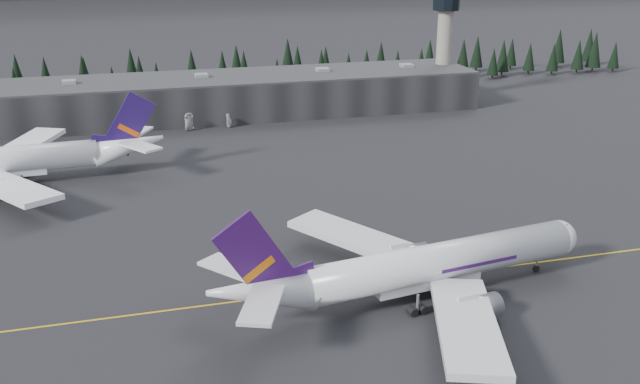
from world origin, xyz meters
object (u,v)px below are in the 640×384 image
object	(u,v)px
terminal	(233,95)
control_tower	(445,33)
gse_vehicle_b	(229,125)
gse_vehicle_a	(189,128)
jet_main	(411,268)
jet_parked	(15,160)

from	to	relation	value
terminal	control_tower	world-z (taller)	control_tower
gse_vehicle_b	gse_vehicle_a	bearing A→B (deg)	-97.17
control_tower	gse_vehicle_a	world-z (taller)	control_tower
jet_main	gse_vehicle_a	bearing A→B (deg)	93.27
terminal	jet_main	bearing A→B (deg)	-87.03
terminal	gse_vehicle_b	distance (m)	18.25
terminal	gse_vehicle_b	world-z (taller)	terminal
control_tower	jet_parked	distance (m)	148.33
jet_main	jet_parked	xyz separation A→B (m)	(-66.97, 77.83, 0.23)
jet_main	control_tower	bearing A→B (deg)	55.47
terminal	jet_main	size ratio (longest dim) A/B	2.44
control_tower	jet_parked	bearing A→B (deg)	-156.49
jet_main	gse_vehicle_b	size ratio (longest dim) A/B	15.26
jet_main	gse_vehicle_b	world-z (taller)	jet_main
terminal	gse_vehicle_a	xyz separation A→B (m)	(-16.31, -17.39, -5.55)
terminal	jet_main	xyz separation A→B (m)	(6.93, -133.57, -0.85)
control_tower	jet_parked	world-z (taller)	control_tower
control_tower	gse_vehicle_a	bearing A→B (deg)	-167.41
jet_main	jet_parked	distance (m)	102.68
jet_main	jet_parked	size ratio (longest dim) A/B	0.96
terminal	control_tower	bearing A→B (deg)	2.29
jet_main	jet_parked	world-z (taller)	jet_parked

